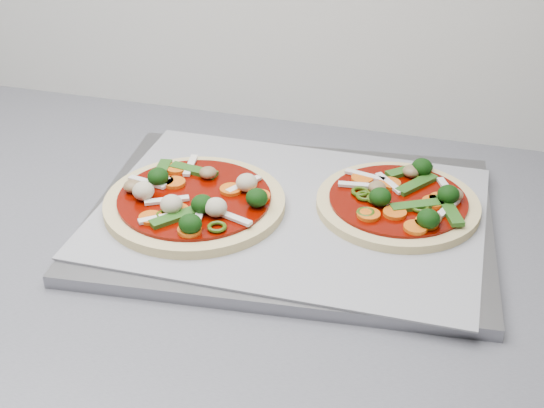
# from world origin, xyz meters

# --- Properties ---
(countertop) EXTENTS (3.60, 0.60, 0.04)m
(countertop) POSITION_xyz_m (0.00, 1.30, 0.88)
(countertop) COLOR slate
(countertop) RESTS_ON base_cabinet
(baking_tray) EXTENTS (0.46, 0.36, 0.01)m
(baking_tray) POSITION_xyz_m (0.16, 1.35, 0.91)
(baking_tray) COLOR gray
(baking_tray) RESTS_ON countertop
(parchment) EXTENTS (0.42, 0.30, 0.00)m
(parchment) POSITION_xyz_m (0.16, 1.35, 0.92)
(parchment) COLOR #939298
(parchment) RESTS_ON baking_tray
(pizza_left) EXTENTS (0.25, 0.25, 0.03)m
(pizza_left) POSITION_xyz_m (0.06, 1.32, 0.93)
(pizza_left) COLOR #E1C986
(pizza_left) RESTS_ON parchment
(pizza_right) EXTENTS (0.24, 0.24, 0.03)m
(pizza_right) POSITION_xyz_m (0.27, 1.38, 0.93)
(pizza_right) COLOR #E1C986
(pizza_right) RESTS_ON parchment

